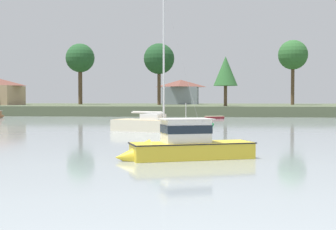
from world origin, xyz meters
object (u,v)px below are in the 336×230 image
object	(u,v)px
dinghy_maroon	(214,118)
mooring_buoy_green	(212,125)
cruiser_yellow	(180,150)
sailboat_cream	(157,128)

from	to	relation	value
dinghy_maroon	mooring_buoy_green	xyz separation A→B (m)	(-0.08, -17.00, -0.06)
mooring_buoy_green	cruiser_yellow	bearing A→B (deg)	-92.19
cruiser_yellow	mooring_buoy_green	bearing A→B (deg)	87.81
dinghy_maroon	cruiser_yellow	bearing A→B (deg)	-91.47
sailboat_cream	mooring_buoy_green	world-z (taller)	sailboat_cream
sailboat_cream	dinghy_maroon	world-z (taller)	sailboat_cream
sailboat_cream	mooring_buoy_green	xyz separation A→B (m)	(4.61, 10.07, -0.20)
sailboat_cream	mooring_buoy_green	bearing A→B (deg)	65.37
sailboat_cream	cruiser_yellow	distance (m)	19.07
sailboat_cream	dinghy_maroon	xyz separation A→B (m)	(4.69, 27.06, -0.13)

